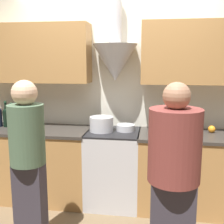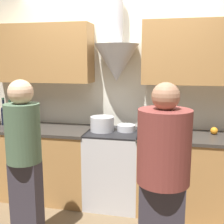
{
  "view_description": "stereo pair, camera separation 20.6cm",
  "coord_description": "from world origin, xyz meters",
  "px_view_note": "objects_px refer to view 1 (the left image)",
  "views": [
    {
      "loc": [
        0.45,
        -2.84,
        1.71
      ],
      "look_at": [
        0.0,
        0.23,
        1.15
      ],
      "focal_mm": 45.0,
      "sensor_mm": 36.0,
      "label": 1
    },
    {
      "loc": [
        0.65,
        -2.8,
        1.71
      ],
      "look_at": [
        0.0,
        0.23,
        1.15
      ],
      "focal_mm": 45.0,
      "sensor_mm": 36.0,
      "label": 2
    }
  ],
  "objects_px": {
    "orange_fruit": "(212,129)",
    "saucepan": "(176,130)",
    "wine_bottle_3": "(12,118)",
    "stove_range": "(113,167)",
    "stock_pot": "(101,124)",
    "wine_bottle_4": "(19,117)",
    "person_foreground_right": "(173,181)",
    "mixing_bowl": "(126,128)",
    "person_foreground_left": "(28,158)",
    "wine_bottle_2": "(6,116)"
  },
  "relations": [
    {
      "from": "orange_fruit",
      "to": "wine_bottle_3",
      "type": "bearing_deg",
      "value": -177.92
    },
    {
      "from": "orange_fruit",
      "to": "person_foreground_left",
      "type": "relative_size",
      "value": 0.05
    },
    {
      "from": "wine_bottle_4",
      "to": "person_foreground_left",
      "type": "xyz_separation_m",
      "value": [
        0.56,
        -0.99,
        -0.16
      ]
    },
    {
      "from": "orange_fruit",
      "to": "person_foreground_left",
      "type": "height_order",
      "value": "person_foreground_left"
    },
    {
      "from": "wine_bottle_2",
      "to": "stock_pot",
      "type": "height_order",
      "value": "wine_bottle_2"
    },
    {
      "from": "person_foreground_left",
      "to": "person_foreground_right",
      "type": "relative_size",
      "value": 0.99
    },
    {
      "from": "stove_range",
      "to": "stock_pot",
      "type": "distance_m",
      "value": 0.55
    },
    {
      "from": "wine_bottle_3",
      "to": "person_foreground_right",
      "type": "xyz_separation_m",
      "value": [
        1.88,
        -1.24,
        -0.16
      ]
    },
    {
      "from": "stock_pot",
      "to": "saucepan",
      "type": "xyz_separation_m",
      "value": [
        0.86,
        -0.02,
        -0.03
      ]
    },
    {
      "from": "stove_range",
      "to": "wine_bottle_3",
      "type": "distance_m",
      "value": 1.39
    },
    {
      "from": "stove_range",
      "to": "orange_fruit",
      "type": "relative_size",
      "value": 10.92
    },
    {
      "from": "mixing_bowl",
      "to": "stove_range",
      "type": "bearing_deg",
      "value": -158.43
    },
    {
      "from": "stove_range",
      "to": "saucepan",
      "type": "height_order",
      "value": "saucepan"
    },
    {
      "from": "wine_bottle_3",
      "to": "wine_bottle_4",
      "type": "xyz_separation_m",
      "value": [
        0.09,
        0.01,
        0.0
      ]
    },
    {
      "from": "stock_pot",
      "to": "stove_range",
      "type": "bearing_deg",
      "value": 2.64
    },
    {
      "from": "stove_range",
      "to": "wine_bottle_2",
      "type": "distance_m",
      "value": 1.48
    },
    {
      "from": "wine_bottle_3",
      "to": "saucepan",
      "type": "relative_size",
      "value": 1.91
    },
    {
      "from": "wine_bottle_2",
      "to": "saucepan",
      "type": "height_order",
      "value": "wine_bottle_2"
    },
    {
      "from": "orange_fruit",
      "to": "wine_bottle_4",
      "type": "bearing_deg",
      "value": -178.19
    },
    {
      "from": "stove_range",
      "to": "wine_bottle_2",
      "type": "relative_size",
      "value": 2.76
    },
    {
      "from": "stove_range",
      "to": "wine_bottle_4",
      "type": "bearing_deg",
      "value": 178.12
    },
    {
      "from": "wine_bottle_3",
      "to": "stock_pot",
      "type": "xyz_separation_m",
      "value": [
        1.13,
        -0.03,
        -0.04
      ]
    },
    {
      "from": "stove_range",
      "to": "stock_pot",
      "type": "relative_size",
      "value": 3.23
    },
    {
      "from": "person_foreground_left",
      "to": "stove_range",
      "type": "bearing_deg",
      "value": 57.02
    },
    {
      "from": "stock_pot",
      "to": "orange_fruit",
      "type": "distance_m",
      "value": 1.28
    },
    {
      "from": "stove_range",
      "to": "orange_fruit",
      "type": "height_order",
      "value": "orange_fruit"
    },
    {
      "from": "wine_bottle_2",
      "to": "saucepan",
      "type": "relative_size",
      "value": 2.01
    },
    {
      "from": "wine_bottle_3",
      "to": "wine_bottle_2",
      "type": "bearing_deg",
      "value": 166.26
    },
    {
      "from": "wine_bottle_2",
      "to": "saucepan",
      "type": "bearing_deg",
      "value": -2.07
    },
    {
      "from": "wine_bottle_3",
      "to": "wine_bottle_4",
      "type": "height_order",
      "value": "wine_bottle_4"
    },
    {
      "from": "stove_range",
      "to": "wine_bottle_4",
      "type": "height_order",
      "value": "wine_bottle_4"
    },
    {
      "from": "wine_bottle_4",
      "to": "stock_pot",
      "type": "bearing_deg",
      "value": -2.48
    },
    {
      "from": "stock_pot",
      "to": "mixing_bowl",
      "type": "height_order",
      "value": "stock_pot"
    },
    {
      "from": "wine_bottle_3",
      "to": "wine_bottle_4",
      "type": "relative_size",
      "value": 0.98
    },
    {
      "from": "wine_bottle_4",
      "to": "mixing_bowl",
      "type": "distance_m",
      "value": 1.32
    },
    {
      "from": "mixing_bowl",
      "to": "person_foreground_left",
      "type": "bearing_deg",
      "value": -126.92
    },
    {
      "from": "stove_range",
      "to": "wine_bottle_4",
      "type": "distance_m",
      "value": 1.31
    },
    {
      "from": "mixing_bowl",
      "to": "person_foreground_left",
      "type": "xyz_separation_m",
      "value": [
        -0.76,
        -1.01,
        -0.06
      ]
    },
    {
      "from": "wine_bottle_2",
      "to": "saucepan",
      "type": "xyz_separation_m",
      "value": [
        2.08,
        -0.08,
        -0.08
      ]
    },
    {
      "from": "wine_bottle_2",
      "to": "stock_pot",
      "type": "xyz_separation_m",
      "value": [
        1.22,
        -0.05,
        -0.05
      ]
    },
    {
      "from": "stove_range",
      "to": "orange_fruit",
      "type": "bearing_deg",
      "value": 5.65
    },
    {
      "from": "wine_bottle_4",
      "to": "person_foreground_right",
      "type": "distance_m",
      "value": 2.2
    },
    {
      "from": "stove_range",
      "to": "person_foreground_left",
      "type": "relative_size",
      "value": 0.58
    },
    {
      "from": "orange_fruit",
      "to": "saucepan",
      "type": "distance_m",
      "value": 0.44
    },
    {
      "from": "wine_bottle_2",
      "to": "orange_fruit",
      "type": "height_order",
      "value": "wine_bottle_2"
    },
    {
      "from": "wine_bottle_3",
      "to": "stock_pot",
      "type": "relative_size",
      "value": 1.11
    },
    {
      "from": "wine_bottle_3",
      "to": "person_foreground_right",
      "type": "distance_m",
      "value": 2.26
    },
    {
      "from": "orange_fruit",
      "to": "saucepan",
      "type": "bearing_deg",
      "value": -161.22
    },
    {
      "from": "person_foreground_left",
      "to": "orange_fruit",
      "type": "bearing_deg",
      "value": 31.35
    },
    {
      "from": "person_foreground_left",
      "to": "wine_bottle_3",
      "type": "bearing_deg",
      "value": 123.73
    }
  ]
}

